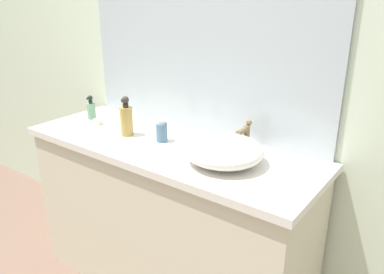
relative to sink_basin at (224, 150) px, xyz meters
The scene contains 9 objects.
bathroom_wall_rear 0.64m from the sink_basin, 138.37° to the left, with size 6.00×0.06×2.60m, color silver.
vanity_counter 0.58m from the sink_basin, behind, with size 1.51×0.54×0.84m.
wall_mirror_panel 0.73m from the sink_basin, 139.34° to the left, with size 1.43×0.01×1.26m, color #B2BCC6.
sink_basin is the anchor object (origin of this frame).
faucet 0.19m from the sink_basin, 90.00° to the left, with size 0.03×0.12×0.14m.
soap_dispenser 0.58m from the sink_basin, behind, with size 0.06×0.06×0.20m.
lotion_bottle 0.38m from the sink_basin, behind, with size 0.06×0.06×0.11m.
perfume_bottle 0.94m from the sink_basin, behind, with size 0.05×0.05×0.14m.
candle_jar 0.83m from the sink_basin, behind, with size 0.05×0.05×0.03m, color silver.
Camera 1 is at (1.16, -0.89, 1.53)m, focal length 36.12 mm.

